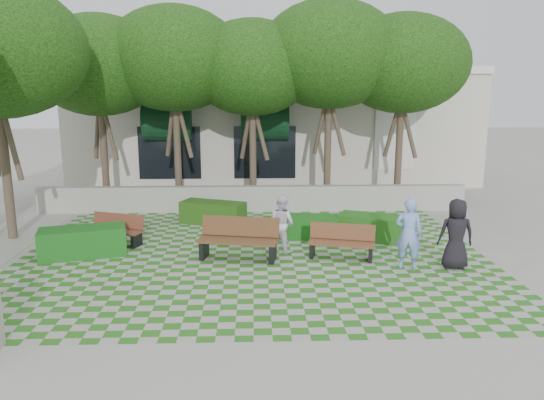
{
  "coord_description": "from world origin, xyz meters",
  "views": [
    {
      "loc": [
        0.02,
        -12.11,
        4.31
      ],
      "look_at": [
        0.5,
        1.5,
        1.4
      ],
      "focal_mm": 35.0,
      "sensor_mm": 36.0,
      "label": 1
    }
  ],
  "objects_px": {
    "bench_mid": "(239,239)",
    "person_white": "(282,223)",
    "hedge_west": "(83,242)",
    "bench_east": "(342,242)",
    "hedge_midright": "(306,227)",
    "hedge_midleft": "(213,213)",
    "bench_west": "(115,230)",
    "person_dark": "(456,234)",
    "person_blue": "(409,234)",
    "hedge_east": "(375,228)"
  },
  "relations": [
    {
      "from": "hedge_east",
      "to": "person_dark",
      "type": "distance_m",
      "value": 2.86
    },
    {
      "from": "bench_mid",
      "to": "hedge_west",
      "type": "relative_size",
      "value": 0.98
    },
    {
      "from": "bench_west",
      "to": "person_white",
      "type": "relative_size",
      "value": 1.11
    },
    {
      "from": "bench_west",
      "to": "hedge_midright",
      "type": "height_order",
      "value": "bench_west"
    },
    {
      "from": "person_dark",
      "to": "person_white",
      "type": "distance_m",
      "value": 4.39
    },
    {
      "from": "person_dark",
      "to": "hedge_east",
      "type": "bearing_deg",
      "value": -56.06
    },
    {
      "from": "bench_mid",
      "to": "bench_west",
      "type": "height_order",
      "value": "bench_mid"
    },
    {
      "from": "bench_west",
      "to": "person_dark",
      "type": "distance_m",
      "value": 9.04
    },
    {
      "from": "hedge_east",
      "to": "person_dark",
      "type": "xyz_separation_m",
      "value": [
        1.38,
        -2.46,
        0.5
      ]
    },
    {
      "from": "hedge_west",
      "to": "bench_west",
      "type": "bearing_deg",
      "value": 61.27
    },
    {
      "from": "hedge_east",
      "to": "person_dark",
      "type": "bearing_deg",
      "value": -60.69
    },
    {
      "from": "hedge_west",
      "to": "person_blue",
      "type": "distance_m",
      "value": 8.26
    },
    {
      "from": "bench_east",
      "to": "hedge_midright",
      "type": "bearing_deg",
      "value": 124.88
    },
    {
      "from": "person_dark",
      "to": "bench_west",
      "type": "bearing_deg",
      "value": -10.28
    },
    {
      "from": "person_dark",
      "to": "bench_mid",
      "type": "bearing_deg",
      "value": -5.04
    },
    {
      "from": "hedge_midright",
      "to": "person_blue",
      "type": "distance_m",
      "value": 3.57
    },
    {
      "from": "bench_west",
      "to": "hedge_midright",
      "type": "bearing_deg",
      "value": 25.6
    },
    {
      "from": "bench_west",
      "to": "bench_east",
      "type": "bearing_deg",
      "value": 7.26
    },
    {
      "from": "hedge_midleft",
      "to": "hedge_west",
      "type": "relative_size",
      "value": 0.95
    },
    {
      "from": "hedge_west",
      "to": "person_dark",
      "type": "height_order",
      "value": "person_dark"
    },
    {
      "from": "bench_mid",
      "to": "hedge_west",
      "type": "distance_m",
      "value": 4.07
    },
    {
      "from": "bench_east",
      "to": "bench_west",
      "type": "distance_m",
      "value": 6.28
    },
    {
      "from": "hedge_west",
      "to": "person_blue",
      "type": "xyz_separation_m",
      "value": [
        8.14,
        -1.28,
        0.5
      ]
    },
    {
      "from": "hedge_midright",
      "to": "hedge_midleft",
      "type": "height_order",
      "value": "hedge_midleft"
    },
    {
      "from": "bench_mid",
      "to": "person_dark",
      "type": "relative_size",
      "value": 1.23
    },
    {
      "from": "hedge_midright",
      "to": "hedge_midleft",
      "type": "relative_size",
      "value": 0.91
    },
    {
      "from": "hedge_west",
      "to": "bench_east",
      "type": "bearing_deg",
      "value": -3.63
    },
    {
      "from": "bench_mid",
      "to": "person_white",
      "type": "bearing_deg",
      "value": 40.74
    },
    {
      "from": "hedge_midright",
      "to": "hedge_west",
      "type": "bearing_deg",
      "value": -165.9
    },
    {
      "from": "hedge_east",
      "to": "hedge_midright",
      "type": "height_order",
      "value": "hedge_east"
    },
    {
      "from": "bench_west",
      "to": "hedge_east",
      "type": "distance_m",
      "value": 7.34
    },
    {
      "from": "bench_west",
      "to": "hedge_midleft",
      "type": "bearing_deg",
      "value": 61.2
    },
    {
      "from": "person_blue",
      "to": "person_white",
      "type": "height_order",
      "value": "person_blue"
    },
    {
      "from": "person_blue",
      "to": "person_dark",
      "type": "height_order",
      "value": "person_blue"
    },
    {
      "from": "bench_east",
      "to": "person_dark",
      "type": "bearing_deg",
      "value": -3.38
    },
    {
      "from": "hedge_east",
      "to": "person_blue",
      "type": "relative_size",
      "value": 1.17
    },
    {
      "from": "bench_west",
      "to": "person_white",
      "type": "distance_m",
      "value": 4.69
    },
    {
      "from": "hedge_midright",
      "to": "hedge_midleft",
      "type": "distance_m",
      "value": 3.32
    },
    {
      "from": "bench_mid",
      "to": "person_dark",
      "type": "xyz_separation_m",
      "value": [
        5.24,
        -0.89,
        0.35
      ]
    },
    {
      "from": "bench_mid",
      "to": "hedge_midleft",
      "type": "bearing_deg",
      "value": 115.93
    },
    {
      "from": "hedge_east",
      "to": "person_white",
      "type": "xyz_separation_m",
      "value": [
        -2.73,
        -0.93,
        0.4
      ]
    },
    {
      "from": "bench_west",
      "to": "person_blue",
      "type": "distance_m",
      "value": 7.93
    },
    {
      "from": "bench_mid",
      "to": "hedge_midleft",
      "type": "height_order",
      "value": "bench_mid"
    },
    {
      "from": "hedge_midleft",
      "to": "person_blue",
      "type": "xyz_separation_m",
      "value": [
        5.01,
        -4.5,
        0.52
      ]
    },
    {
      "from": "hedge_east",
      "to": "bench_west",
      "type": "bearing_deg",
      "value": -178.92
    },
    {
      "from": "bench_mid",
      "to": "person_blue",
      "type": "relative_size",
      "value": 1.2
    },
    {
      "from": "bench_east",
      "to": "bench_mid",
      "type": "height_order",
      "value": "bench_mid"
    },
    {
      "from": "person_white",
      "to": "hedge_east",
      "type": "bearing_deg",
      "value": -118.19
    },
    {
      "from": "person_white",
      "to": "bench_east",
      "type": "bearing_deg",
      "value": -161.4
    },
    {
      "from": "bench_east",
      "to": "person_white",
      "type": "bearing_deg",
      "value": 170.28
    }
  ]
}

